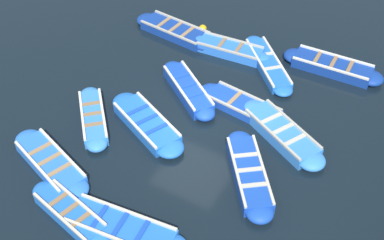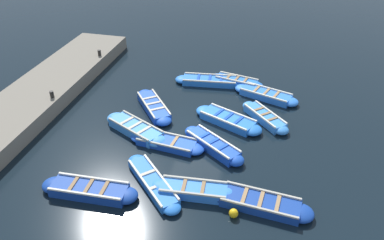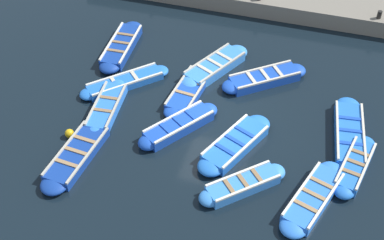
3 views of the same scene
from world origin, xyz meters
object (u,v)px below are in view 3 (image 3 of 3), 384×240
object	(u,v)px
boat_outer_right	(77,155)
boat_inner_gap	(243,185)
boat_end_of_row	(125,82)
boat_broadside	(313,198)
boat_mid_row	(179,126)
boat_stern_in	(349,134)
boat_drifting	(235,144)
bollard_mid_south	(379,15)
boat_far_corner	(264,78)
boat_tucked	(215,67)
buoy_orange_near	(69,133)
boat_near_quay	(121,46)
boat_outer_left	(189,91)
boat_centre	(355,166)
boat_alongside	(107,108)

from	to	relation	value
boat_outer_right	boat_inner_gap	size ratio (longest dim) A/B	1.38
boat_end_of_row	boat_broadside	bearing A→B (deg)	65.06
boat_outer_right	boat_inner_gap	bearing A→B (deg)	93.27
boat_mid_row	boat_stern_in	bearing A→B (deg)	103.02
boat_drifting	bollard_mid_south	world-z (taller)	bollard_mid_south
boat_far_corner	boat_end_of_row	xyz separation A→B (m)	(1.78, -5.32, -0.04)
boat_mid_row	bollard_mid_south	xyz separation A→B (m)	(-8.49, 6.58, 0.74)
boat_tucked	boat_drifting	distance (m)	4.46
boat_inner_gap	buoy_orange_near	bearing A→B (deg)	-94.75
boat_stern_in	boat_end_of_row	distance (m)	8.87
boat_mid_row	boat_drifting	distance (m)	2.20
boat_drifting	bollard_mid_south	bearing A→B (deg)	153.40
boat_near_quay	buoy_orange_near	distance (m)	5.46
boat_near_quay	boat_end_of_row	xyz separation A→B (m)	(2.16, 1.03, -0.05)
boat_mid_row	boat_broadside	xyz separation A→B (m)	(1.89, 5.13, -0.03)
boat_tucked	bollard_mid_south	xyz separation A→B (m)	(-4.73, 6.22, 0.75)
boat_tucked	boat_outer_left	size ratio (longest dim) A/B	1.03
boat_mid_row	boat_stern_in	distance (m)	6.18
boat_inner_gap	boat_stern_in	bearing A→B (deg)	137.11
boat_mid_row	boat_drifting	xyz separation A→B (m)	(0.30, 2.18, -0.02)
boat_outer_right	boat_mid_row	world-z (taller)	boat_mid_row
boat_outer_left	boat_far_corner	distance (m)	3.12
boat_outer_right	boat_end_of_row	xyz separation A→B (m)	(-4.16, 0.12, -0.02)
boat_mid_row	boat_near_quay	world-z (taller)	boat_mid_row
boat_tucked	boat_centre	size ratio (longest dim) A/B	1.16
boat_far_corner	buoy_orange_near	world-z (taller)	boat_far_corner
boat_broadside	bollard_mid_south	world-z (taller)	bollard_mid_south
boat_outer_right	boat_end_of_row	distance (m)	4.17
boat_far_corner	boat_centre	bearing A→B (deg)	45.90
boat_centre	boat_broadside	bearing A→B (deg)	-33.99
boat_broadside	boat_drifting	size ratio (longest dim) A/B	1.00
boat_tucked	boat_stern_in	bearing A→B (deg)	67.26
boat_outer_right	buoy_orange_near	distance (m)	1.13
boat_broadside	boat_far_corner	bearing A→B (deg)	-154.16
boat_centre	boat_outer_left	distance (m)	6.92
boat_mid_row	boat_drifting	bearing A→B (deg)	82.07
boat_alongside	boat_centre	distance (m)	9.25
boat_far_corner	boat_inner_gap	bearing A→B (deg)	3.85
boat_far_corner	boat_drifting	size ratio (longest dim) A/B	0.92
boat_stern_in	boat_inner_gap	bearing A→B (deg)	-42.89
boat_outer_left	bollard_mid_south	bearing A→B (deg)	133.31
boat_outer_right	boat_stern_in	bearing A→B (deg)	112.60
boat_end_of_row	bollard_mid_south	size ratio (longest dim) A/B	9.16
boat_tucked	boat_end_of_row	world-z (taller)	boat_tucked
boat_tucked	boat_inner_gap	xyz separation A→B (m)	(5.78, 2.49, -0.01)
boat_alongside	boat_centre	xyz separation A→B (m)	(0.30, 9.25, -0.00)
boat_near_quay	boat_broadside	distance (m)	10.75
boat_broadside	buoy_orange_near	size ratio (longest dim) A/B	11.06
boat_centre	buoy_orange_near	world-z (taller)	boat_centre
boat_outer_right	boat_alongside	distance (m)	2.52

